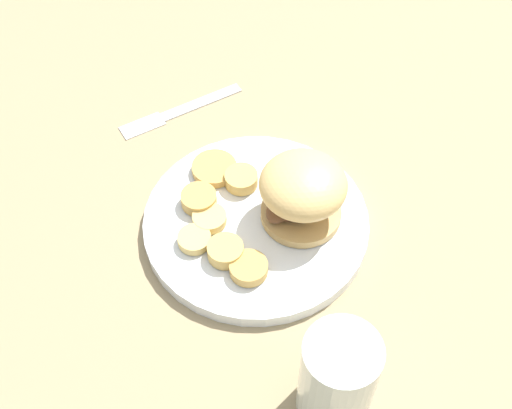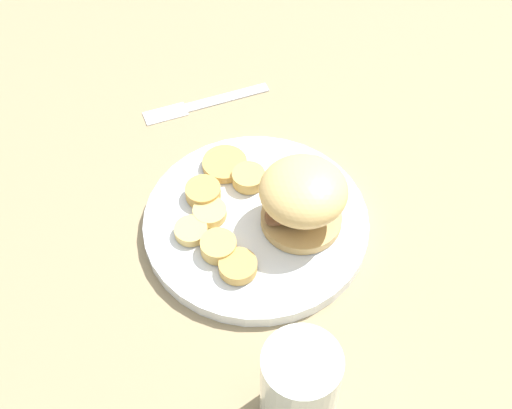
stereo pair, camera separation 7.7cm
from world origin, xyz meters
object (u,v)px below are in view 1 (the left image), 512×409
object	(u,v)px
dinner_plate	(256,222)
drinking_glass	(338,379)
sandwich	(302,192)
fork	(180,110)

from	to	relation	value
dinner_plate	drinking_glass	world-z (taller)	drinking_glass
drinking_glass	sandwich	bearing A→B (deg)	2.00
sandwich	fork	world-z (taller)	sandwich
dinner_plate	drinking_glass	distance (m)	0.22
sandwich	dinner_plate	bearing A→B (deg)	90.59
fork	drinking_glass	bearing A→B (deg)	-160.82
sandwich	drinking_glass	xyz separation A→B (m)	(-0.21, -0.01, -0.00)
dinner_plate	drinking_glass	size ratio (longest dim) A/B	2.24
fork	drinking_glass	world-z (taller)	drinking_glass
fork	drinking_glass	distance (m)	0.43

